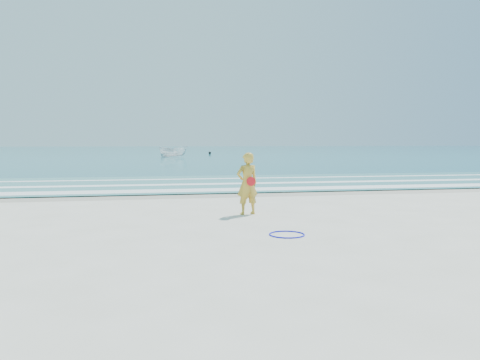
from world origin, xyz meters
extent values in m
plane|color=silver|center=(0.00, 0.00, 0.00)|extent=(400.00, 400.00, 0.00)
cube|color=#B2A893|center=(0.00, 9.00, 0.00)|extent=(400.00, 2.40, 0.00)
cube|color=#19727F|center=(0.00, 105.00, 0.02)|extent=(400.00, 190.00, 0.04)
cube|color=#59B7AD|center=(0.00, 14.00, 0.04)|extent=(400.00, 10.00, 0.01)
cube|color=white|center=(0.00, 10.30, 0.05)|extent=(400.00, 1.40, 0.01)
cube|color=white|center=(0.00, 13.20, 0.05)|extent=(400.00, 0.90, 0.01)
cube|color=white|center=(0.00, 16.50, 0.05)|extent=(400.00, 0.60, 0.01)
torus|color=#0C10E4|center=(0.91, 0.30, 0.02)|extent=(1.10, 1.10, 0.03)
imported|color=white|center=(0.63, 54.64, 0.83)|extent=(4.34, 3.00, 1.57)
sphere|color=black|center=(7.44, 69.29, 0.26)|extent=(0.45, 0.45, 0.45)
imported|color=gold|center=(0.62, 3.55, 0.93)|extent=(0.76, 0.59, 1.85)
cylinder|color=#FF161D|center=(0.70, 3.37, 1.01)|extent=(0.27, 0.08, 0.27)
camera|label=1|loc=(-2.15, -10.09, 2.18)|focal=35.00mm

